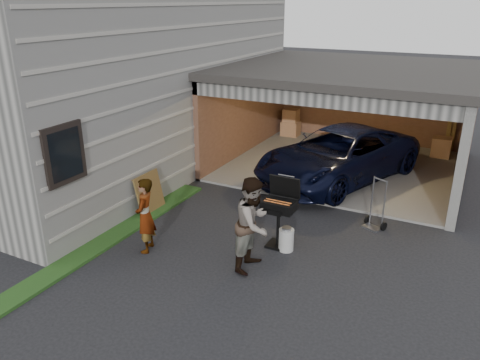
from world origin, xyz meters
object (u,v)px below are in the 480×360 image
(man, at_px, (253,224))
(propane_tank, at_px, (286,240))
(minivan, at_px, (338,157))
(plywood_panel, at_px, (150,193))
(hand_truck, at_px, (375,218))
(bbq_grill, at_px, (280,207))
(woman, at_px, (145,215))

(man, xyz_separation_m, propane_tank, (0.31, 0.85, -0.65))
(minivan, distance_m, plywood_panel, 5.06)
(man, xyz_separation_m, plywood_panel, (-3.14, 1.05, -0.41))
(man, height_order, hand_truck, man)
(bbq_grill, relative_size, hand_truck, 1.24)
(man, height_order, plywood_panel, man)
(man, bearing_deg, plywood_panel, 72.44)
(bbq_grill, xyz_separation_m, hand_truck, (1.53, 1.66, -0.61))
(woman, bearing_deg, plywood_panel, -165.20)
(plywood_panel, xyz_separation_m, hand_truck, (4.77, 1.57, -0.25))
(hand_truck, bearing_deg, plywood_panel, -137.27)
(plywood_panel, bearing_deg, bbq_grill, -1.65)
(hand_truck, bearing_deg, man, -97.39)
(minivan, height_order, man, man)
(propane_tank, bearing_deg, bbq_grill, 152.27)
(woman, xyz_separation_m, plywood_panel, (-1.03, 1.45, -0.28))
(woman, bearing_deg, bbq_grill, 100.94)
(minivan, bearing_deg, woman, -91.86)
(plywood_panel, height_order, hand_truck, hand_truck)
(man, xyz_separation_m, hand_truck, (1.63, 2.62, -0.66))
(minivan, distance_m, hand_truck, 2.80)
(bbq_grill, height_order, plywood_panel, bbq_grill)
(man, bearing_deg, woman, 101.69)
(minivan, bearing_deg, plywood_panel, -109.27)
(man, bearing_deg, bbq_grill, -5.04)
(bbq_grill, bearing_deg, man, -95.97)
(propane_tank, relative_size, hand_truck, 0.40)
(minivan, relative_size, woman, 3.32)
(propane_tank, bearing_deg, minivan, 92.66)
(minivan, relative_size, propane_tank, 11.11)
(woman, distance_m, propane_tank, 2.77)
(bbq_grill, distance_m, propane_tank, 0.65)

